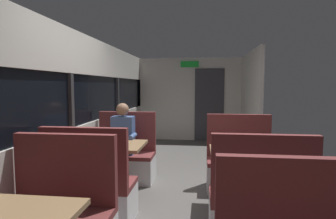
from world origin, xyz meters
name	(u,v)px	position (x,y,z in m)	size (l,w,h in m)	color
ground_plane	(176,201)	(0.00, 0.00, -0.01)	(3.30, 9.20, 0.02)	#514F4C
carriage_window_panel_left	(70,117)	(-1.45, 0.00, 1.11)	(0.09, 8.48, 2.30)	beige
carriage_end_bulkhead	(192,100)	(0.06, 4.19, 1.14)	(2.90, 0.11, 2.30)	beige
carriage_aisle_panel_right	(250,102)	(1.45, 3.00, 1.15)	(0.08, 2.40, 2.30)	beige
dining_table_mid_window	(111,151)	(-0.89, 0.03, 0.64)	(0.90, 0.70, 0.74)	#9E9EA3
bench_mid_window_facing_end	(91,193)	(-0.89, -0.67, 0.33)	(0.95, 0.50, 1.10)	silver
bench_mid_window_facing_entry	(125,160)	(-0.89, 0.73, 0.33)	(0.95, 0.50, 1.10)	silver
dining_table_rear_aisle	(248,159)	(0.89, -0.17, 0.64)	(0.90, 0.70, 0.74)	#9E9EA3
bench_rear_aisle_facing_end	(259,209)	(0.89, -0.87, 0.33)	(0.95, 0.50, 1.10)	silver
bench_rear_aisle_facing_entry	(239,167)	(0.89, 0.53, 0.33)	(0.95, 0.50, 1.10)	silver
seated_passenger	(124,148)	(-0.89, 0.66, 0.54)	(0.47, 0.55, 1.26)	#26262D
coffee_cup_secondary	(111,141)	(-0.88, 0.02, 0.79)	(0.07, 0.07, 0.09)	#B23333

